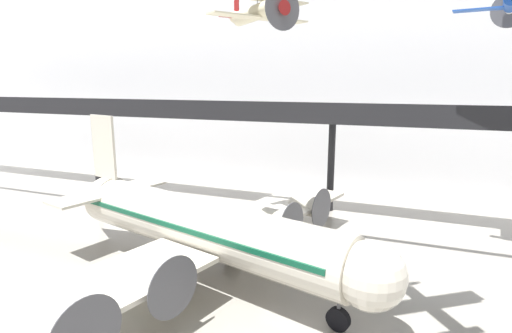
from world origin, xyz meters
TOP-DOWN VIEW (x-y plane):
  - hangar_back_wall at (0.00, 38.21)m, footprint 140.00×3.00m
  - mezzanine_walkway at (0.00, 28.82)m, footprint 110.00×3.20m
  - airliner_silver_main at (-5.29, 12.20)m, footprint 26.98×31.27m
  - suspended_plane_blue_trainer at (13.16, 24.57)m, footprint 7.46×6.13m
  - suspended_plane_cream_biplane at (-2.42, 15.57)m, footprint 6.00×6.51m

SIDE VIEW (x-z plane):
  - airliner_silver_main at x=-5.29m, z-range -1.62..8.83m
  - mezzanine_walkway at x=0.00m, z-range 3.86..14.97m
  - hangar_back_wall at x=0.00m, z-range 0.00..26.79m
  - suspended_plane_cream_biplane at x=-2.42m, z-range 14.15..20.63m
  - suspended_plane_blue_trainer at x=13.16m, z-range 15.72..21.13m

